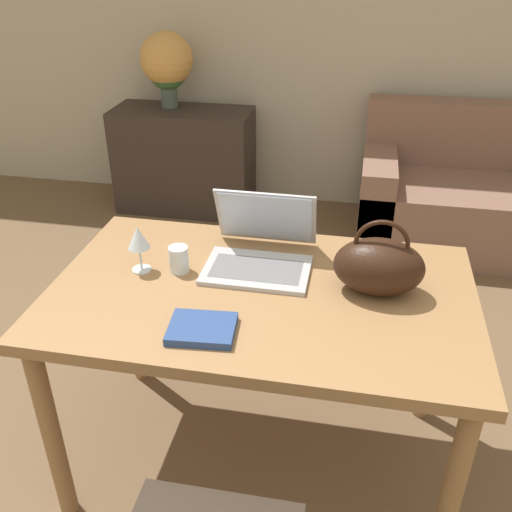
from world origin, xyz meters
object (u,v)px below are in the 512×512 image
Objects in this scene: handbag at (379,266)px; couch at (476,199)px; wine_glass at (138,240)px; drinking_glass at (179,259)px; laptop at (261,245)px; flower_vase at (167,63)px.

couch is at bearing 71.39° from handbag.
couch is at bearing 53.89° from wine_glass.
drinking_glass is at bearing 9.14° from wine_glass.
wine_glass is (-0.12, -0.02, 0.07)m from drinking_glass.
couch is 2.09m from handbag.
laptop reaches higher than wine_glass.
flower_vase is (-0.74, 2.10, 0.19)m from drinking_glass.
handbag is (-0.64, -1.91, 0.56)m from couch.
couch is at bearing 56.11° from drinking_glass.
laptop reaches higher than drinking_glass.
flower_vase is at bearing 116.54° from laptop.
couch is 16.03× the size of drinking_glass.
laptop is 0.41m from handbag.
couch is 2.36m from drinking_glass.
drinking_glass reaches higher than couch.
wine_glass is at bearing -126.11° from couch.
laptop is 0.41m from wine_glass.
wine_glass is 0.77m from handbag.
laptop reaches higher than couch.
drinking_glass is 2.23m from flower_vase.
flower_vase reaches higher than couch.
flower_vase reaches higher than laptop.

